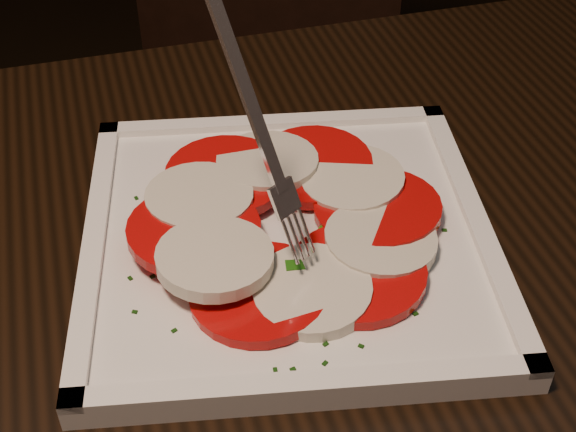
{
  "coord_description": "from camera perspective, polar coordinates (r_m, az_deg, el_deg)",
  "views": [
    {
      "loc": [
        -0.1,
        -0.24,
        1.15
      ],
      "look_at": [
        -0.04,
        0.18,
        0.78
      ],
      "focal_mm": 50.0,
      "sensor_mm": 36.0,
      "label": 1
    }
  ],
  "objects": [
    {
      "name": "plate",
      "position": [
        0.58,
        0.0,
        -1.69
      ],
      "size": [
        0.31,
        0.31,
        0.01
      ],
      "primitive_type": "cube",
      "rotation": [
        0.0,
        0.0,
        -0.06
      ],
      "color": "white",
      "rests_on": "table"
    },
    {
      "name": "chair",
      "position": [
        1.24,
        -2.42,
        10.82
      ],
      "size": [
        0.53,
        0.53,
        0.93
      ],
      "rotation": [
        0.0,
        0.0,
        -0.33
      ],
      "color": "black",
      "rests_on": "ground"
    },
    {
      "name": "fork",
      "position": [
        0.5,
        -2.8,
        6.42
      ],
      "size": [
        0.08,
        0.08,
        0.16
      ],
      "primitive_type": null,
      "rotation": [
        0.0,
        0.0,
        0.67
      ],
      "color": "white",
      "rests_on": "caprese_salad"
    },
    {
      "name": "table",
      "position": [
        0.61,
        1.41,
        -13.97
      ],
      "size": [
        1.29,
        0.95,
        0.75
      ],
      "rotation": [
        0.0,
        0.0,
        0.13
      ],
      "color": "black",
      "rests_on": "ground"
    },
    {
      "name": "caprese_salad",
      "position": [
        0.57,
        0.0,
        -0.3
      ],
      "size": [
        0.23,
        0.23,
        0.03
      ],
      "color": "#B90408",
      "rests_on": "plate"
    }
  ]
}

